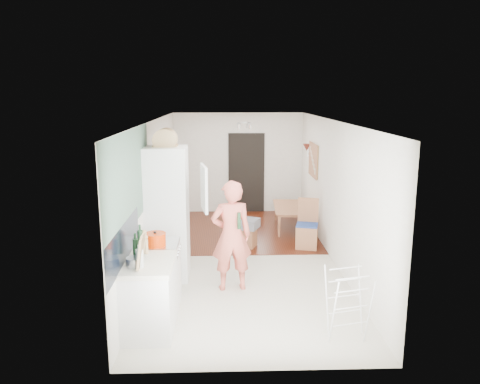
{
  "coord_description": "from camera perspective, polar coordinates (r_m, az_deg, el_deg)",
  "views": [
    {
      "loc": [
        -0.34,
        -8.07,
        2.97
      ],
      "look_at": [
        -0.07,
        0.2,
        1.21
      ],
      "focal_mm": 35.0,
      "sensor_mm": 36.0,
      "label": 1
    }
  ],
  "objects": [
    {
      "name": "pepper_mill_back",
      "position": [
        6.45,
        -11.56,
        -5.87
      ],
      "size": [
        0.07,
        0.07,
        0.2
      ],
      "primitive_type": "cylinder",
      "rotation": [
        0.0,
        0.0,
        -0.22
      ],
      "color": "tan",
      "rests_on": "worktop"
    },
    {
      "name": "bottle_c",
      "position": [
        5.77,
        -12.13,
        -7.92
      ],
      "size": [
        0.11,
        0.11,
        0.22
      ],
      "primitive_type": "cylinder",
      "rotation": [
        0.0,
        0.0,
        -0.23
      ],
      "color": "beige",
      "rests_on": "worktop"
    },
    {
      "name": "floor",
      "position": [
        8.61,
        0.5,
        -8.2
      ],
      "size": [
        3.2,
        7.0,
        0.01
      ],
      "primitive_type": "cube",
      "color": "beige",
      "rests_on": "ground"
    },
    {
      "name": "worktop",
      "position": [
        5.98,
        -11.12,
        -8.62
      ],
      "size": [
        0.62,
        0.92,
        0.06
      ],
      "primitive_type": "cube",
      "color": "silver",
      "rests_on": "room_shell"
    },
    {
      "name": "held_bottle",
      "position": [
        6.92,
        -0.12,
        -3.52
      ],
      "size": [
        0.05,
        0.05,
        0.25
      ],
      "primitive_type": "cylinder",
      "color": "#1D3E22",
      "rests_on": "person"
    },
    {
      "name": "cooker_top",
      "position": [
        6.68,
        -10.11,
        -6.28
      ],
      "size": [
        0.6,
        0.6,
        0.04
      ],
      "primitive_type": "cube",
      "color": "silver",
      "rests_on": "room_shell"
    },
    {
      "name": "fridge_housing",
      "position": [
        7.59,
        -8.86,
        -2.62
      ],
      "size": [
        0.66,
        0.66,
        2.15
      ],
      "primitive_type": "cube",
      "color": "white",
      "rests_on": "room_shell"
    },
    {
      "name": "dining_table",
      "position": [
        10.48,
        6.55,
        -3.33
      ],
      "size": [
        0.76,
        1.27,
        0.43
      ],
      "primitive_type": "imported",
      "rotation": [
        0.0,
        0.0,
        1.51
      ],
      "color": "#A36943",
      "rests_on": "floor"
    },
    {
      "name": "room_shell",
      "position": [
        8.26,
        0.52,
        -0.04
      ],
      "size": [
        3.2,
        7.0,
        2.5
      ],
      "primitive_type": null,
      "color": "white",
      "rests_on": "ground"
    },
    {
      "name": "bottle_b",
      "position": [
        6.24,
        -12.05,
        -5.97
      ],
      "size": [
        0.08,
        0.08,
        0.31
      ],
      "primitive_type": "cylinder",
      "rotation": [
        0.0,
        0.0,
        0.15
      ],
      "color": "#1D3E22",
      "rests_on": "worktop"
    },
    {
      "name": "person",
      "position": [
        7.07,
        -1.07,
        -4.15
      ],
      "size": [
        0.79,
        0.58,
        2.01
      ],
      "primitive_type": "imported",
      "rotation": [
        0.0,
        0.0,
        3.28
      ],
      "color": "#E06654",
      "rests_on": "floor"
    },
    {
      "name": "stool",
      "position": [
        9.2,
        0.93,
        -5.57
      ],
      "size": [
        0.39,
        0.39,
        0.39
      ],
      "primitive_type": null,
      "rotation": [
        0.0,
        0.0,
        -0.41
      ],
      "color": "#A36943",
      "rests_on": "floor"
    },
    {
      "name": "pinboard_frame",
      "position": [
        10.25,
        8.86,
        3.88
      ],
      "size": [
        0.0,
        0.94,
        0.74
      ],
      "primitive_type": "cube",
      "color": "#A36943",
      "rests_on": "room_shell"
    },
    {
      "name": "doorway_recess",
      "position": [
        11.73,
        0.78,
        2.31
      ],
      "size": [
        0.9,
        0.04,
        2.0
      ],
      "primitive_type": "cube",
      "color": "black",
      "rests_on": "room_shell"
    },
    {
      "name": "fridge_interior",
      "position": [
        7.46,
        -6.62,
        0.92
      ],
      "size": [
        0.02,
        0.52,
        0.66
      ],
      "primitive_type": "cube",
      "color": "white",
      "rests_on": "room_shell"
    },
    {
      "name": "steel_pan",
      "position": [
        5.85,
        -12.69,
        -8.29
      ],
      "size": [
        0.22,
        0.22,
        0.11
      ],
      "primitive_type": "cylinder",
      "rotation": [
        0.0,
        0.0,
        -0.04
      ],
      "color": "silver",
      "rests_on": "worktop"
    },
    {
      "name": "base_cabinet",
      "position": [
        6.15,
        -10.95,
        -12.63
      ],
      "size": [
        0.6,
        0.9,
        0.86
      ],
      "primitive_type": "cube",
      "color": "white",
      "rests_on": "room_shell"
    },
    {
      "name": "bread_bin",
      "position": [
        7.46,
        -9.1,
        6.29
      ],
      "size": [
        0.43,
        0.42,
        0.2
      ],
      "primitive_type": null,
      "rotation": [
        0.0,
        0.0,
        0.16
      ],
      "color": "tan",
      "rests_on": "fridge_housing"
    },
    {
      "name": "wood_floor_overlay",
      "position": [
        10.36,
        0.08,
        -4.64
      ],
      "size": [
        3.2,
        3.3,
        0.01
      ],
      "primitive_type": "cube",
      "color": "#541E0D",
      "rests_on": "room_shell"
    },
    {
      "name": "pepper_mill_front",
      "position": [
        6.23,
        -11.38,
        -6.53
      ],
      "size": [
        0.06,
        0.06,
        0.19
      ],
      "primitive_type": "cylinder",
      "rotation": [
        0.0,
        0.0,
        -0.16
      ],
      "color": "tan",
      "rests_on": "worktop"
    },
    {
      "name": "wall_sconce",
      "position": [
        10.86,
        8.14,
        5.41
      ],
      "size": [
        0.18,
        0.18,
        0.16
      ],
      "primitive_type": "cone",
      "color": "maroon",
      "rests_on": "room_shell"
    },
    {
      "name": "drying_rack",
      "position": [
        6.01,
        12.97,
        -13.26
      ],
      "size": [
        0.53,
        0.5,
        0.87
      ],
      "primitive_type": null,
      "rotation": [
        0.0,
        0.0,
        0.24
      ],
      "color": "white",
      "rests_on": "floor"
    },
    {
      "name": "chopping_boards",
      "position": [
        5.74,
        -11.94,
        -7.0
      ],
      "size": [
        0.05,
        0.31,
        0.42
      ],
      "primitive_type": null,
      "rotation": [
        0.0,
        0.0,
        0.02
      ],
      "color": "tan",
      "rests_on": "worktop"
    },
    {
      "name": "fridge_door",
      "position": [
        7.14,
        -4.41,
        0.47
      ],
      "size": [
        0.14,
        0.56,
        0.7
      ],
      "primitive_type": "cube",
      "rotation": [
        0.0,
        0.0,
        -1.4
      ],
      "color": "white",
      "rests_on": "room_shell"
    },
    {
      "name": "bottle_a",
      "position": [
        5.97,
        -12.6,
        -6.92
      ],
      "size": [
        0.08,
        0.08,
        0.29
      ],
      "primitive_type": "cylinder",
      "rotation": [
        0.0,
        0.0,
        0.3
      ],
      "color": "#1D3E22",
      "rests_on": "worktop"
    },
    {
      "name": "pinboard",
      "position": [
        10.26,
        8.95,
        3.87
      ],
      "size": [
        0.03,
        0.9,
        0.7
      ],
      "primitive_type": "cube",
      "color": "tan",
      "rests_on": "room_shell"
    },
    {
      "name": "grey_drape",
      "position": [
        9.11,
        0.92,
        -3.87
      ],
      "size": [
        0.52,
        0.52,
        0.18
      ],
      "primitive_type": "cube",
      "rotation": [
        0.0,
        0.0,
        -0.4
      ],
      "color": "slate",
      "rests_on": "stool"
    },
    {
      "name": "red_casserole",
      "position": [
        6.54,
        -10.31,
        -5.7
      ],
      "size": [
        0.33,
        0.33,
        0.18
      ],
      "primitive_type": "cylinder",
      "rotation": [
        0.0,
        0.0,
        -0.1
      ],
      "color": "red",
      "rests_on": "cooker_top"
    },
    {
      "name": "range_cooker",
      "position": [
        6.83,
        -9.97,
        -9.95
      ],
      "size": [
        0.6,
        0.6,
        0.88
      ],
      "primitive_type": "cube",
      "color": "white",
      "rests_on": "room_shell"
    },
    {
      "name": "tile_splashback",
      "position": [
        5.95,
        -13.95,
        -6.21
      ],
      "size": [
        0.02,
        1.9,
        0.5
      ],
      "primitive_type": "cube",
      "color": "black",
      "rests_on": "room_shell"
    },
    {
      "name": "dining_chair",
      "position": [
        9.17,
        8.19,
        -3.9
      ],
      "size": [
        0.49,
        0.49,
        0.96
      ],
      "primitive_type": null,
      "rotation": [
        0.0,
        0.0,
        -0.24
      ],
      "color": "#A36943",
      "rests_on": "floor"
    },
    {
      "name": "sage_wall_panel",
      "position": [
        6.3,
        -13.29,
        1.41
      ],
      "size": [
        0.02,
        3.0,
        1.3
      ],
      "primitive_type": "cube",
      "color": "slate",
      "rests_on": "room_shell"
    }
  ]
}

